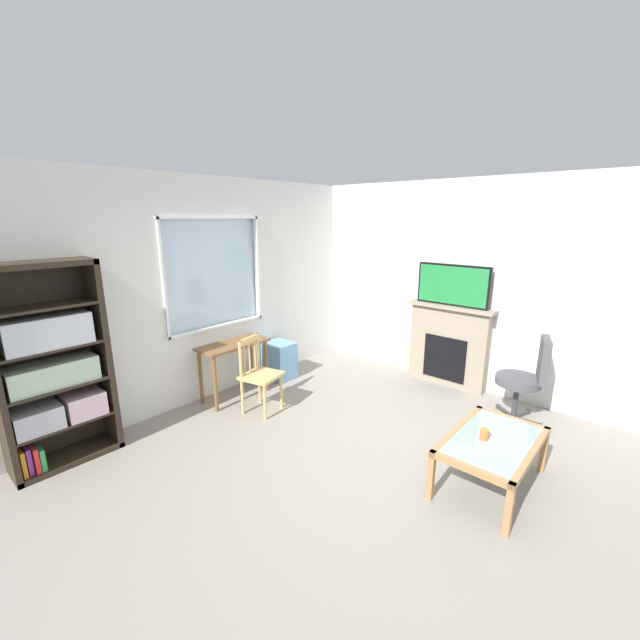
% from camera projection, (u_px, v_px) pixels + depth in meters
% --- Properties ---
extents(ground, '(5.81, 6.08, 0.02)m').
position_uv_depth(ground, '(372.00, 470.00, 3.68)').
color(ground, gray).
extents(wall_back_with_window, '(4.81, 0.15, 2.74)m').
position_uv_depth(wall_back_with_window, '(204.00, 293.00, 4.95)').
color(wall_back_with_window, silver).
rests_on(wall_back_with_window, ground).
extents(wall_right, '(0.12, 5.28, 2.74)m').
position_uv_depth(wall_right, '(483.00, 288.00, 5.13)').
color(wall_right, silver).
rests_on(wall_right, ground).
extents(bookshelf, '(0.90, 0.38, 1.90)m').
position_uv_depth(bookshelf, '(51.00, 370.00, 3.61)').
color(bookshelf, '#2D2319').
rests_on(bookshelf, ground).
extents(desk_under_window, '(0.89, 0.40, 0.73)m').
position_uv_depth(desk_under_window, '(234.00, 353.00, 5.02)').
color(desk_under_window, brown).
rests_on(desk_under_window, ground).
extents(wooden_chair, '(0.50, 0.49, 0.90)m').
position_uv_depth(wooden_chair, '(259.00, 374.00, 4.70)').
color(wooden_chair, tan).
rests_on(wooden_chair, ground).
extents(plastic_drawer_unit, '(0.35, 0.40, 0.52)m').
position_uv_depth(plastic_drawer_unit, '(280.00, 360.00, 5.73)').
color(plastic_drawer_unit, '#72ADDB').
rests_on(plastic_drawer_unit, ground).
extents(fireplace, '(0.26, 1.16, 1.12)m').
position_uv_depth(fireplace, '(448.00, 345.00, 5.43)').
color(fireplace, gray).
rests_on(fireplace, ground).
extents(tv, '(0.06, 0.96, 0.54)m').
position_uv_depth(tv, '(453.00, 285.00, 5.21)').
color(tv, black).
rests_on(tv, fireplace).
extents(office_chair, '(0.58, 0.56, 1.00)m').
position_uv_depth(office_chair, '(527.00, 376.00, 4.41)').
color(office_chair, '#4C4C51').
rests_on(office_chair, ground).
extents(coffee_table, '(1.06, 0.65, 0.44)m').
position_uv_depth(coffee_table, '(492.00, 445.00, 3.39)').
color(coffee_table, '#8C9E99').
rests_on(coffee_table, ground).
extents(sippy_cup, '(0.07, 0.07, 0.09)m').
position_uv_depth(sippy_cup, '(484.00, 434.00, 3.36)').
color(sippy_cup, orange).
rests_on(sippy_cup, coffee_table).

